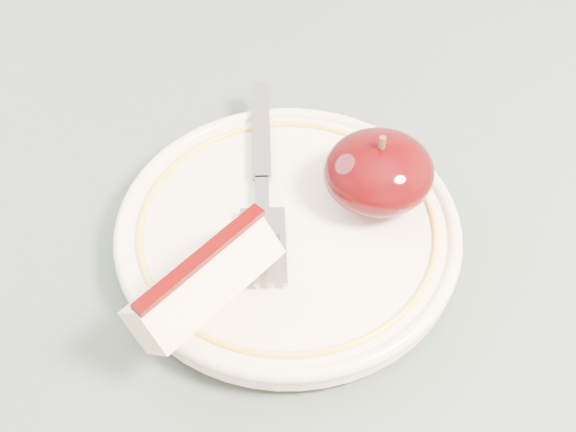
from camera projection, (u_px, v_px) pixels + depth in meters
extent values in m
cylinder|color=brown|center=(484.00, 138.00, 1.12)|extent=(0.05, 0.05, 0.71)
cube|color=#3D4C44|center=(229.00, 231.00, 0.53)|extent=(0.90, 0.90, 0.04)
cylinder|color=beige|center=(288.00, 242.00, 0.49)|extent=(0.11, 0.11, 0.01)
cylinder|color=beige|center=(288.00, 233.00, 0.48)|extent=(0.21, 0.21, 0.01)
torus|color=beige|center=(288.00, 228.00, 0.48)|extent=(0.21, 0.21, 0.01)
torus|color=yellow|center=(288.00, 226.00, 0.48)|extent=(0.18, 0.18, 0.00)
ellipsoid|color=black|center=(379.00, 172.00, 0.48)|extent=(0.07, 0.06, 0.04)
cylinder|color=#472D19|center=(382.00, 144.00, 0.46)|extent=(0.00, 0.00, 0.01)
cube|color=beige|center=(204.00, 282.00, 0.43)|extent=(0.09, 0.08, 0.04)
cube|color=#370101|center=(201.00, 258.00, 0.41)|extent=(0.08, 0.06, 0.00)
cube|color=gray|center=(261.00, 129.00, 0.53)|extent=(0.03, 0.09, 0.00)
cube|color=gray|center=(262.00, 193.00, 0.49)|extent=(0.01, 0.03, 0.00)
cube|color=gray|center=(263.00, 223.00, 0.48)|extent=(0.03, 0.02, 0.00)
cube|color=gray|center=(284.00, 259.00, 0.46)|extent=(0.01, 0.04, 0.00)
cube|color=gray|center=(270.00, 259.00, 0.46)|extent=(0.01, 0.04, 0.00)
cube|color=gray|center=(256.00, 260.00, 0.46)|extent=(0.01, 0.04, 0.00)
cube|color=gray|center=(243.00, 260.00, 0.46)|extent=(0.01, 0.04, 0.00)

